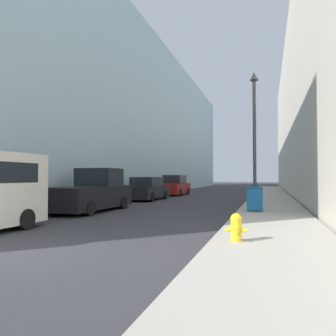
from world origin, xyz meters
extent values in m
plane|color=#333338|center=(0.00, 0.00, 0.00)|extent=(200.00, 200.00, 0.00)
cube|color=#ADA89E|center=(5.39, 18.00, 0.08)|extent=(2.92, 60.00, 0.15)
cube|color=#99B7C6|center=(-10.77, 26.00, 7.57)|extent=(12.00, 60.00, 15.15)
cylinder|color=yellow|center=(4.53, 2.02, 0.39)|extent=(0.25, 0.25, 0.46)
sphere|color=yellow|center=(4.53, 2.02, 0.66)|extent=(0.26, 0.26, 0.26)
cylinder|color=yellow|center=(4.53, 2.02, 0.74)|extent=(0.07, 0.07, 0.06)
cylinder|color=yellow|center=(4.53, 1.84, 0.41)|extent=(0.11, 0.12, 0.11)
cylinder|color=yellow|center=(4.34, 2.02, 0.41)|extent=(0.12, 0.09, 0.09)
cylinder|color=yellow|center=(4.71, 2.02, 0.41)|extent=(0.12, 0.09, 0.09)
cube|color=#19609E|center=(4.67, 9.02, 0.64)|extent=(0.65, 0.60, 0.91)
cube|color=navy|center=(4.67, 9.02, 1.13)|extent=(0.67, 0.62, 0.08)
cylinder|color=black|center=(4.39, 9.27, 0.23)|extent=(0.05, 0.16, 0.16)
cylinder|color=black|center=(4.94, 9.27, 0.23)|extent=(0.05, 0.16, 0.16)
cylinder|color=#4C4C51|center=(4.59, 11.25, 0.28)|extent=(0.31, 0.31, 0.25)
cylinder|color=#4C4C51|center=(4.59, 11.25, 3.31)|extent=(0.17, 0.17, 6.31)
cone|color=#4C4C51|center=(4.59, 11.25, 6.67)|extent=(0.42, 0.42, 0.42)
cylinder|color=black|center=(-1.90, 2.75, 0.32)|extent=(0.24, 0.64, 0.64)
cube|color=black|center=(-2.82, 8.09, 0.68)|extent=(2.03, 5.20, 1.00)
cube|color=black|center=(-2.82, 9.00, 1.61)|extent=(1.86, 1.66, 0.87)
cylinder|color=black|center=(-3.76, 9.70, 0.32)|extent=(0.24, 0.64, 0.64)
cylinder|color=black|center=(-1.88, 9.70, 0.32)|extent=(0.24, 0.64, 0.64)
cylinder|color=black|center=(-3.76, 6.47, 0.32)|extent=(0.24, 0.64, 0.64)
cylinder|color=black|center=(-1.88, 6.47, 0.32)|extent=(0.24, 0.64, 0.64)
cube|color=black|center=(-2.95, 16.05, 0.56)|extent=(1.87, 4.78, 0.80)
cube|color=#1E2328|center=(-2.95, 16.05, 1.28)|extent=(1.64, 2.48, 0.65)
cylinder|color=black|center=(-3.81, 17.48, 0.32)|extent=(0.24, 0.64, 0.64)
cylinder|color=black|center=(-2.09, 17.48, 0.32)|extent=(0.24, 0.64, 0.64)
cylinder|color=black|center=(-3.81, 14.61, 0.32)|extent=(0.24, 0.64, 0.64)
cylinder|color=black|center=(-2.09, 14.61, 0.32)|extent=(0.24, 0.64, 0.64)
cube|color=maroon|center=(-2.81, 22.67, 0.61)|extent=(1.80, 4.77, 0.90)
cube|color=#1E2328|center=(-2.81, 22.67, 1.42)|extent=(1.58, 2.48, 0.73)
cylinder|color=black|center=(-3.64, 24.10, 0.32)|extent=(0.24, 0.64, 0.64)
cylinder|color=black|center=(-1.99, 24.10, 0.32)|extent=(0.24, 0.64, 0.64)
cylinder|color=black|center=(-3.64, 21.24, 0.32)|extent=(0.24, 0.64, 0.64)
cylinder|color=black|center=(-1.99, 21.24, 0.32)|extent=(0.24, 0.64, 0.64)
camera|label=1|loc=(5.24, -5.58, 1.61)|focal=35.00mm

